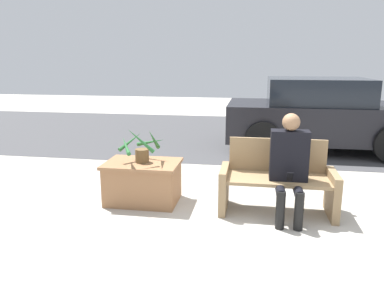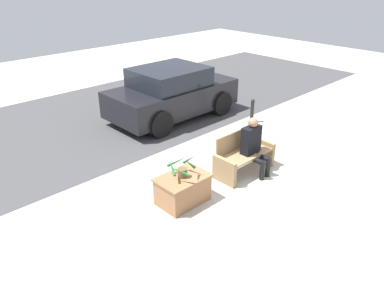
# 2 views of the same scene
# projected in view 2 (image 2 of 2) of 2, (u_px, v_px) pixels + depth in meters

# --- Properties ---
(ground_plane) EXTENTS (30.00, 30.00, 0.00)m
(ground_plane) POSITION_uv_depth(u_px,v_px,m) (265.00, 185.00, 7.76)
(ground_plane) COLOR #ADA89E
(road_surface) EXTENTS (20.00, 6.00, 0.01)m
(road_surface) POSITION_uv_depth(u_px,v_px,m) (114.00, 114.00, 11.46)
(road_surface) COLOR #424244
(road_surface) RESTS_ON ground_plane
(bench) EXTENTS (1.41, 0.60, 0.89)m
(bench) POSITION_uv_depth(u_px,v_px,m) (243.00, 155.00, 8.12)
(bench) COLOR #8C704C
(bench) RESTS_ON ground_plane
(person_seated) EXTENTS (0.45, 0.59, 1.27)m
(person_seated) POSITION_uv_depth(u_px,v_px,m) (254.00, 143.00, 7.94)
(person_seated) COLOR black
(person_seated) RESTS_ON ground_plane
(planter_box) EXTENTS (0.98, 0.68, 0.55)m
(planter_box) POSITION_uv_depth(u_px,v_px,m) (183.00, 188.00, 7.08)
(planter_box) COLOR #936642
(planter_box) RESTS_ON ground_plane
(potted_plant) EXTENTS (0.59, 0.60, 0.50)m
(potted_plant) POSITION_uv_depth(u_px,v_px,m) (182.00, 168.00, 6.89)
(potted_plant) COLOR brown
(potted_plant) RESTS_ON planter_box
(parked_car) EXTENTS (3.81, 1.98, 1.51)m
(parked_car) POSITION_uv_depth(u_px,v_px,m) (172.00, 93.00, 10.91)
(parked_car) COLOR black
(parked_car) RESTS_ON ground_plane
(bollard_post) EXTENTS (0.11, 0.11, 0.71)m
(bollard_post) POSITION_uv_depth(u_px,v_px,m) (252.00, 110.00, 10.68)
(bollard_post) COLOR black
(bollard_post) RESTS_ON ground_plane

